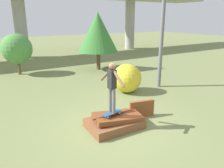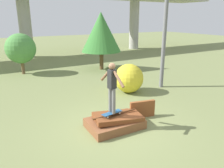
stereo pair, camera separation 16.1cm
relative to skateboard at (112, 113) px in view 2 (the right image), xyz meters
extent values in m
plane|color=olive|center=(0.14, 0.06, -0.59)|extent=(80.00, 80.00, 0.00)
cube|color=brown|center=(0.14, 0.06, -0.44)|extent=(1.83, 1.26, 0.29)
cube|color=brown|center=(0.24, 0.01, -0.21)|extent=(1.74, 1.15, 0.26)
cylinder|color=#5B3319|center=(0.14, 0.06, -0.10)|extent=(1.63, 0.06, 0.06)
cube|color=brown|center=(1.44, 0.23, -0.27)|extent=(0.97, 0.33, 0.63)
cube|color=#23517F|center=(0.00, 0.00, 0.01)|extent=(0.75, 0.32, 0.01)
cylinder|color=silver|center=(0.24, 0.13, -0.05)|extent=(0.06, 0.04, 0.05)
cylinder|color=silver|center=(0.26, -0.05, -0.05)|extent=(0.06, 0.04, 0.05)
cylinder|color=silver|center=(-0.26, 0.05, -0.05)|extent=(0.06, 0.04, 0.05)
cylinder|color=silver|center=(-0.24, -0.13, -0.05)|extent=(0.06, 0.04, 0.05)
cylinder|color=slate|center=(-0.01, 0.08, 0.43)|extent=(0.12, 0.12, 0.83)
cylinder|color=slate|center=(0.01, -0.08, 0.43)|extent=(0.12, 0.12, 0.83)
cube|color=black|center=(0.00, 0.00, 1.15)|extent=(0.25, 0.24, 0.60)
sphere|color=brown|center=(0.00, 0.00, 1.56)|extent=(0.21, 0.21, 0.21)
cylinder|color=brown|center=(-0.05, 0.32, 1.21)|extent=(0.16, 0.50, 0.46)
cylinder|color=brown|center=(0.05, -0.32, 1.21)|extent=(0.16, 0.50, 0.46)
cylinder|color=#A8A59E|center=(0.14, 15.97, 2.20)|extent=(1.10, 1.10, 5.58)
cylinder|color=#A8A59E|center=(12.24, 15.97, 2.20)|extent=(1.10, 1.10, 5.58)
cylinder|color=slate|center=(4.62, 2.71, 3.33)|extent=(0.20, 0.20, 7.83)
cylinder|color=brown|center=(-1.32, 9.49, -0.16)|extent=(0.20, 0.20, 0.86)
sphere|color=#4C8E42|center=(-1.32, 9.49, 1.09)|extent=(1.92, 1.92, 1.92)
cylinder|color=brown|center=(3.80, 8.06, 0.06)|extent=(0.28, 0.28, 1.28)
cone|color=#387A33|center=(3.80, 8.06, 2.04)|extent=(2.77, 2.77, 2.68)
sphere|color=gold|center=(2.62, 2.86, 0.13)|extent=(1.43, 1.43, 1.43)
camera|label=1|loc=(-3.42, -5.59, 2.98)|focal=35.00mm
camera|label=2|loc=(-3.28, -5.67, 2.98)|focal=35.00mm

